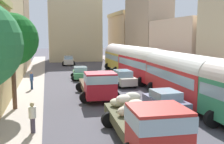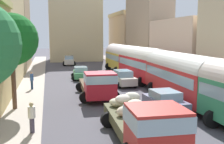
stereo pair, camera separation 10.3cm
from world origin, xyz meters
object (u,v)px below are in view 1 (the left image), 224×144
object	(u,v)px
car_0	(80,73)
pedestrian_1	(32,80)
pedestrian_0	(32,117)
parked_bus_1	(179,74)
cargo_truck_0	(145,122)
car_1	(69,60)
car_2	(165,103)
cargo_truck_1	(98,84)
car_3	(123,78)
parked_bus_2	(141,63)
parked_bus_3	(120,57)

from	to	relation	value
car_0	pedestrian_1	xyz separation A→B (m)	(-5.31, -5.69, 0.29)
pedestrian_0	pedestrian_1	world-z (taller)	pedestrian_1
parked_bus_1	pedestrian_1	size ratio (longest dim) A/B	5.50
cargo_truck_0	pedestrian_1	distance (m)	15.92
car_1	car_2	world-z (taller)	car_1
cargo_truck_1	car_0	world-z (taller)	cargo_truck_1
car_3	parked_bus_2	bearing A→B (deg)	34.39
cargo_truck_0	car_0	bearing A→B (deg)	91.28
cargo_truck_0	pedestrian_0	bearing A→B (deg)	150.28
parked_bus_1	cargo_truck_1	world-z (taller)	parked_bus_1
car_1	car_3	world-z (taller)	car_1
parked_bus_3	car_3	distance (m)	11.17
cargo_truck_0	pedestrian_0	xyz separation A→B (m)	(-5.13, 2.93, -0.24)
cargo_truck_0	cargo_truck_1	size ratio (longest dim) A/B	1.04
cargo_truck_0	car_0	xyz separation A→B (m)	(-0.46, 20.52, -0.51)
parked_bus_1	car_0	xyz separation A→B (m)	(-6.40, 12.39, -1.39)
cargo_truck_0	car_2	size ratio (longest dim) A/B	2.06
parked_bus_2	pedestrian_0	distance (m)	18.04
cargo_truck_0	pedestrian_1	xyz separation A→B (m)	(-5.77, 14.83, -0.21)
cargo_truck_0	car_2	xyz separation A→B (m)	(3.23, 4.75, -0.44)
car_1	pedestrian_1	distance (m)	21.83
car_2	car_3	bearing A→B (deg)	89.39
cargo_truck_1	car_2	xyz separation A→B (m)	(3.54, -5.36, -0.44)
car_3	pedestrian_1	size ratio (longest dim) A/B	2.37
cargo_truck_1	pedestrian_1	world-z (taller)	cargo_truck_1
parked_bus_1	pedestrian_0	distance (m)	12.28
cargo_truck_0	car_2	world-z (taller)	cargo_truck_0
pedestrian_1	cargo_truck_0	bearing A→B (deg)	-68.75
car_3	cargo_truck_0	bearing A→B (deg)	-102.28
parked_bus_1	car_3	xyz separation A→B (m)	(-2.60, 7.22, -1.34)
car_1	car_2	xyz separation A→B (m)	(3.85, -31.30, -0.01)
parked_bus_3	cargo_truck_1	size ratio (longest dim) A/B	1.09
parked_bus_3	cargo_truck_1	bearing A→B (deg)	-111.32
car_0	parked_bus_1	bearing A→B (deg)	-62.69
car_0	car_1	size ratio (longest dim) A/B	0.91
pedestrian_1	pedestrian_0	bearing A→B (deg)	-86.93
car_1	pedestrian_1	world-z (taller)	pedestrian_1
car_0	cargo_truck_0	bearing A→B (deg)	-88.72
parked_bus_2	parked_bus_3	world-z (taller)	parked_bus_2
cargo_truck_0	car_1	distance (m)	36.06
cargo_truck_1	pedestrian_1	xyz separation A→B (m)	(-5.45, 4.72, -0.21)
car_2	pedestrian_1	size ratio (longest dim) A/B	2.06
parked_bus_2	car_1	world-z (taller)	parked_bus_2
parked_bus_3	cargo_truck_0	size ratio (longest dim) A/B	1.05
car_0	car_3	xyz separation A→B (m)	(3.80, -5.17, 0.06)
pedestrian_1	cargo_truck_1	bearing A→B (deg)	-40.91
parked_bus_2	car_2	bearing A→B (deg)	-102.35
cargo_truck_1	car_0	size ratio (longest dim) A/B	1.92
car_0	car_3	world-z (taller)	car_3
parked_bus_2	car_0	distance (m)	7.38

